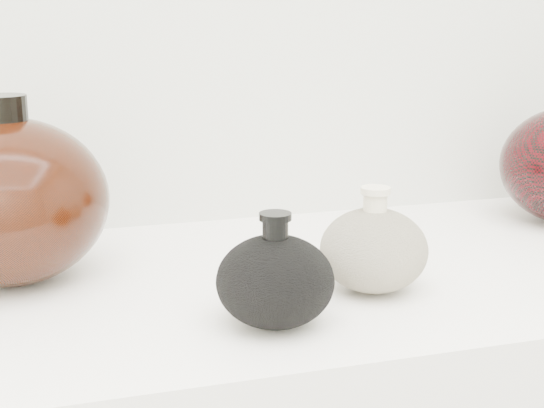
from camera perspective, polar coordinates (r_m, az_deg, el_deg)
name	(u,v)px	position (r m, az deg, el deg)	size (l,w,h in m)	color
black_gourd_vase	(275,280)	(0.74, 0.24, -5.76)	(0.14, 0.14, 0.11)	black
cream_gourd_vase	(374,249)	(0.83, 7.66, -3.39)	(0.15, 0.15, 0.12)	beige
left_round_pot	(9,200)	(0.89, -19.20, 0.27)	(0.25, 0.25, 0.21)	black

